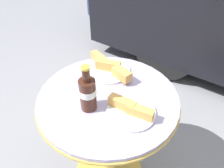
% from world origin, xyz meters
% --- Properties ---
extents(bistro_table, '(0.67, 0.67, 0.70)m').
position_xyz_m(bistro_table, '(0.00, 0.00, 0.49)').
color(bistro_table, gold).
rests_on(bistro_table, ground_plane).
extents(cola_bottle_left, '(0.07, 0.07, 0.22)m').
position_xyz_m(cola_bottle_left, '(-0.03, -0.11, 0.79)').
color(cola_bottle_left, '#3D1E14').
rests_on(cola_bottle_left, bistro_table).
extents(lunch_plate_near, '(0.30, 0.23, 0.06)m').
position_xyz_m(lunch_plate_near, '(-0.10, 0.16, 0.72)').
color(lunch_plate_near, white).
rests_on(lunch_plate_near, bistro_table).
extents(lunch_plate_far, '(0.21, 0.21, 0.06)m').
position_xyz_m(lunch_plate_far, '(0.14, -0.03, 0.72)').
color(lunch_plate_far, white).
rests_on(lunch_plate_far, bistro_table).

